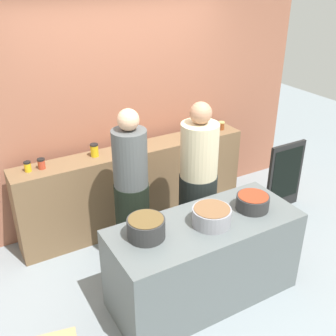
{
  "coord_description": "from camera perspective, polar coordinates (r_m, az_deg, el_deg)",
  "views": [
    {
      "loc": [
        -1.72,
        -2.65,
        2.8
      ],
      "look_at": [
        0.0,
        0.35,
        1.05
      ],
      "focal_mm": 43.59,
      "sensor_mm": 36.0,
      "label": 1
    }
  ],
  "objects": [
    {
      "name": "cooking_pot_center",
      "position": [
        3.47,
        6.11,
        -6.73
      ],
      "size": [
        0.33,
        0.33,
        0.15
      ],
      "color": "gray",
      "rests_on": "prep_table"
    },
    {
      "name": "storefront_wall",
      "position": [
        4.63,
        -6.9,
        10.36
      ],
      "size": [
        4.8,
        0.12,
        3.0
      ],
      "primitive_type": "cube",
      "color": "#9D5F47",
      "rests_on": "ground"
    },
    {
      "name": "preserve_jar_4",
      "position": [
        4.56,
        -3.89,
        3.99
      ],
      "size": [
        0.08,
        0.08,
        0.14
      ],
      "color": "#D6600B",
      "rests_on": "display_shelf"
    },
    {
      "name": "chalkboard_sign",
      "position": [
        5.23,
        16.03,
        -1.09
      ],
      "size": [
        0.52,
        0.05,
        0.87
      ],
      "color": "black",
      "rests_on": "ground"
    },
    {
      "name": "cooking_pot_right",
      "position": [
        3.73,
        11.74,
        -4.7
      ],
      "size": [
        0.3,
        0.3,
        0.14
      ],
      "color": "#2D2D2D",
      "rests_on": "prep_table"
    },
    {
      "name": "cook_with_tongs",
      "position": [
        3.98,
        -5.08,
        -4.2
      ],
      "size": [
        0.34,
        0.34,
        1.66
      ],
      "color": "black",
      "rests_on": "ground"
    },
    {
      "name": "prep_table",
      "position": [
        3.77,
        5.05,
        -12.71
      ],
      "size": [
        1.7,
        0.7,
        0.81
      ],
      "primitive_type": "cube",
      "color": "#575F60",
      "rests_on": "ground"
    },
    {
      "name": "ground",
      "position": [
        4.22,
        2.45,
        -14.75
      ],
      "size": [
        12.0,
        12.0,
        0.0
      ],
      "primitive_type": "plane",
      "color": "gray"
    },
    {
      "name": "display_shelf",
      "position": [
        4.73,
        -4.53,
        -2.59
      ],
      "size": [
        2.7,
        0.36,
        0.96
      ],
      "primitive_type": "cube",
      "color": "brown",
      "rests_on": "ground"
    },
    {
      "name": "preserve_jar_7",
      "position": [
        5.05,
        7.51,
        5.89
      ],
      "size": [
        0.07,
        0.07,
        0.1
      ],
      "color": "brown",
      "rests_on": "display_shelf"
    },
    {
      "name": "preserve_jar_6",
      "position": [
        4.85,
        5.21,
        5.18
      ],
      "size": [
        0.08,
        0.08,
        0.11
      ],
      "color": "orange",
      "rests_on": "display_shelf"
    },
    {
      "name": "cook_in_cap",
      "position": [
        4.15,
        4.21,
        -2.87
      ],
      "size": [
        0.39,
        0.39,
        1.66
      ],
      "color": "black",
      "rests_on": "ground"
    },
    {
      "name": "preserve_jar_2",
      "position": [
        4.36,
        -10.26,
        2.47
      ],
      "size": [
        0.09,
        0.09,
        0.14
      ],
      "color": "gold",
      "rests_on": "display_shelf"
    },
    {
      "name": "cooking_pot_left",
      "position": [
        3.3,
        -3.08,
        -8.36
      ],
      "size": [
        0.31,
        0.31,
        0.17
      ],
      "color": "#2D2D2D",
      "rests_on": "prep_table"
    },
    {
      "name": "preserve_jar_0",
      "position": [
        4.21,
        -19.04,
        0.2
      ],
      "size": [
        0.07,
        0.07,
        0.1
      ],
      "color": "yellow",
      "rests_on": "display_shelf"
    },
    {
      "name": "preserve_jar_3",
      "position": [
        4.4,
        -5.76,
        3.04
      ],
      "size": [
        0.09,
        0.09,
        0.14
      ],
      "color": "#983E28",
      "rests_on": "display_shelf"
    },
    {
      "name": "preserve_jar_5",
      "position": [
        4.79,
        3.78,
        4.94
      ],
      "size": [
        0.08,
        0.08,
        0.11
      ],
      "color": "#AD2116",
      "rests_on": "display_shelf"
    },
    {
      "name": "preserve_jar_1",
      "position": [
        4.22,
        -17.29,
        0.59
      ],
      "size": [
        0.07,
        0.07,
        0.11
      ],
      "color": "#B13D27",
      "rests_on": "display_shelf"
    }
  ]
}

